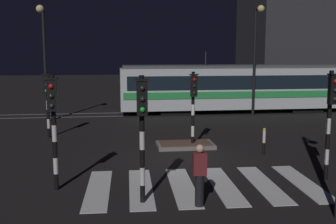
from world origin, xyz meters
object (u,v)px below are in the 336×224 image
(street_lamp_trackside_right, at_px, (256,47))
(bollard_island_edge, at_px, (264,141))
(traffic_light_kerb_mid_left, at_px, (142,120))
(tram, at_px, (240,87))
(traffic_light_corner_near_right, at_px, (331,109))
(traffic_light_median_centre, at_px, (193,98))
(traffic_light_corner_far_left, at_px, (47,95))
(traffic_light_corner_near_left, at_px, (53,115))
(pedestrian_waiting_at_kerb, at_px, (200,175))
(street_lamp_trackside_left, at_px, (44,49))

(street_lamp_trackside_right, xyz_separation_m, bollard_island_edge, (-2.95, -9.69, -3.86))
(traffic_light_kerb_mid_left, distance_m, tram, 18.06)
(street_lamp_trackside_right, bearing_deg, traffic_light_kerb_mid_left, -119.45)
(traffic_light_corner_near_right, relative_size, traffic_light_median_centre, 1.08)
(traffic_light_median_centre, bearing_deg, traffic_light_corner_far_left, 156.64)
(traffic_light_median_centre, distance_m, street_lamp_trackside_right, 10.01)
(tram, bearing_deg, street_lamp_trackside_right, -78.29)
(traffic_light_corner_near_left, height_order, bollard_island_edge, traffic_light_corner_near_left)
(traffic_light_median_centre, bearing_deg, pedestrian_waiting_at_kerb, -99.36)
(street_lamp_trackside_left, bearing_deg, tram, 10.84)
(traffic_light_corner_near_right, distance_m, traffic_light_corner_near_left, 8.58)
(traffic_light_corner_far_left, height_order, bollard_island_edge, traffic_light_corner_far_left)
(traffic_light_corner_far_left, height_order, pedestrian_waiting_at_kerb, traffic_light_corner_far_left)
(traffic_light_kerb_mid_left, distance_m, street_lamp_trackside_right, 16.72)
(traffic_light_median_centre, relative_size, traffic_light_corner_near_left, 0.95)
(traffic_light_corner_near_left, bearing_deg, pedestrian_waiting_at_kerb, -24.15)
(traffic_light_corner_far_left, height_order, street_lamp_trackside_left, street_lamp_trackside_left)
(traffic_light_median_centre, bearing_deg, tram, 62.39)
(traffic_light_corner_far_left, xyz_separation_m, pedestrian_waiting_at_kerb, (5.44, -9.65, -1.22))
(traffic_light_kerb_mid_left, distance_m, traffic_light_corner_near_left, 2.88)
(street_lamp_trackside_right, bearing_deg, traffic_light_median_centre, -124.62)
(traffic_light_corner_near_right, xyz_separation_m, traffic_light_median_centre, (-3.45, 5.09, -0.17))
(traffic_light_corner_near_left, height_order, street_lamp_trackside_right, street_lamp_trackside_right)
(pedestrian_waiting_at_kerb, bearing_deg, bollard_island_edge, 54.22)
(traffic_light_kerb_mid_left, bearing_deg, pedestrian_waiting_at_kerb, -14.75)
(traffic_light_corner_near_right, bearing_deg, bollard_island_edge, 104.19)
(tram, bearing_deg, street_lamp_trackside_left, -169.16)
(traffic_light_median_centre, distance_m, bollard_island_edge, 3.47)
(traffic_light_corner_far_left, xyz_separation_m, traffic_light_median_centre, (6.56, -2.84, 0.07))
(traffic_light_kerb_mid_left, bearing_deg, tram, 64.48)
(traffic_light_kerb_mid_left, bearing_deg, traffic_light_corner_far_left, 113.10)
(traffic_light_corner_far_left, distance_m, pedestrian_waiting_at_kerb, 11.14)
(traffic_light_corner_near_left, bearing_deg, tram, 55.35)
(traffic_light_kerb_mid_left, bearing_deg, traffic_light_median_centre, 67.82)
(street_lamp_trackside_left, relative_size, pedestrian_waiting_at_kerb, 3.92)
(street_lamp_trackside_right, bearing_deg, pedestrian_waiting_at_kerb, -114.18)
(bollard_island_edge, bearing_deg, tram, 77.42)
(traffic_light_corner_near_left, height_order, tram, tram)
(street_lamp_trackside_right, height_order, pedestrian_waiting_at_kerb, street_lamp_trackside_right)
(traffic_light_kerb_mid_left, xyz_separation_m, tram, (7.78, 16.29, -0.57))
(traffic_light_corner_near_right, bearing_deg, pedestrian_waiting_at_kerb, -159.37)
(traffic_light_median_centre, xyz_separation_m, pedestrian_waiting_at_kerb, (-1.12, -6.81, -1.29))
(traffic_light_median_centre, relative_size, pedestrian_waiting_at_kerb, 1.92)
(traffic_light_corner_far_left, relative_size, traffic_light_kerb_mid_left, 0.91)
(traffic_light_median_centre, height_order, bollard_island_edge, traffic_light_median_centre)
(traffic_light_kerb_mid_left, bearing_deg, bollard_island_edge, 42.42)
(street_lamp_trackside_left, height_order, tram, street_lamp_trackside_left)
(street_lamp_trackside_right, relative_size, tram, 0.42)
(traffic_light_corner_far_left, distance_m, traffic_light_corner_near_left, 7.99)
(traffic_light_corner_near_right, bearing_deg, street_lamp_trackside_right, 80.96)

